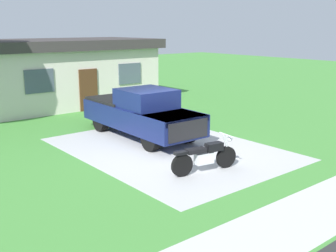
# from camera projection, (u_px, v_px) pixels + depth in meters

# --- Properties ---
(ground_plane) EXTENTS (80.00, 80.00, 0.00)m
(ground_plane) POSITION_uv_depth(u_px,v_px,m) (169.00, 149.00, 14.34)
(ground_plane) COLOR #448A39
(driveway_pad) EXTENTS (5.98, 8.14, 0.01)m
(driveway_pad) POSITION_uv_depth(u_px,v_px,m) (169.00, 149.00, 14.34)
(driveway_pad) COLOR #B6B6B6
(driveway_pad) RESTS_ON ground
(sidewalk_strip) EXTENTS (36.00, 1.80, 0.01)m
(sidewalk_strip) POSITION_uv_depth(u_px,v_px,m) (328.00, 205.00, 9.83)
(sidewalk_strip) COLOR beige
(sidewalk_strip) RESTS_ON ground
(motorcycle) EXTENTS (2.20, 0.75, 1.09)m
(motorcycle) POSITION_uv_depth(u_px,v_px,m) (205.00, 156.00, 11.96)
(motorcycle) COLOR black
(motorcycle) RESTS_ON ground
(pickup_truck) EXTENTS (2.12, 5.67, 1.90)m
(pickup_truck) POSITION_uv_depth(u_px,v_px,m) (140.00, 112.00, 15.78)
(pickup_truck) COLOR black
(pickup_truck) RESTS_ON ground
(neighbor_house) EXTENTS (9.60, 5.60, 3.50)m
(neighbor_house) POSITION_uv_depth(u_px,v_px,m) (65.00, 71.00, 22.42)
(neighbor_house) COLOR beige
(neighbor_house) RESTS_ON ground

